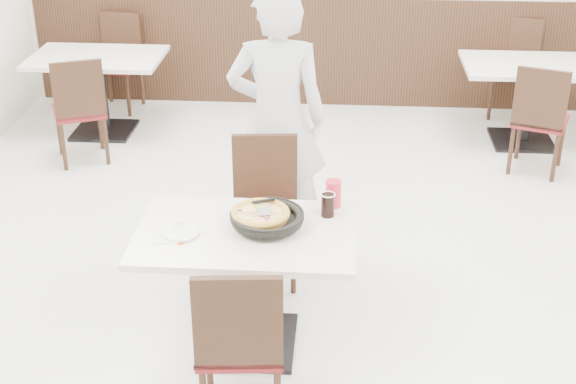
# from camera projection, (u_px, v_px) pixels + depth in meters

# --- Properties ---
(floor) EXTENTS (7.00, 7.00, 0.00)m
(floor) POSITION_uv_depth(u_px,v_px,m) (304.00, 286.00, 5.25)
(floor) COLOR beige
(floor) RESTS_ON ground
(wainscot_back) EXTENTS (5.90, 0.03, 1.10)m
(wainscot_back) POSITION_uv_depth(u_px,v_px,m) (323.00, 53.00, 8.12)
(wainscot_back) COLOR black
(wainscot_back) RESTS_ON floor
(main_table) EXTENTS (1.22, 0.83, 0.75)m
(main_table) POSITION_uv_depth(u_px,v_px,m) (247.00, 289.00, 4.54)
(main_table) COLOR silver
(main_table) RESTS_ON floor
(chair_near) EXTENTS (0.46, 0.46, 0.95)m
(chair_near) POSITION_uv_depth(u_px,v_px,m) (241.00, 338.00, 3.96)
(chair_near) COLOR black
(chair_near) RESTS_ON floor
(chair_far) EXTENTS (0.45, 0.45, 0.95)m
(chair_far) POSITION_uv_depth(u_px,v_px,m) (265.00, 215.00, 5.13)
(chair_far) COLOR black
(chair_far) RESTS_ON floor
(trivet) EXTENTS (0.11, 0.11, 0.04)m
(trivet) POSITION_uv_depth(u_px,v_px,m) (263.00, 224.00, 4.41)
(trivet) COLOR black
(trivet) RESTS_ON main_table
(pizza_pan) EXTENTS (0.40, 0.40, 0.01)m
(pizza_pan) POSITION_uv_depth(u_px,v_px,m) (267.00, 221.00, 4.40)
(pizza_pan) COLOR black
(pizza_pan) RESTS_ON trivet
(pizza) EXTENTS (0.31, 0.31, 0.02)m
(pizza) POSITION_uv_depth(u_px,v_px,m) (260.00, 216.00, 4.40)
(pizza) COLOR #BB8733
(pizza) RESTS_ON pizza_pan
(pizza_server) EXTENTS (0.08, 0.10, 0.00)m
(pizza_server) POSITION_uv_depth(u_px,v_px,m) (264.00, 211.00, 4.38)
(pizza_server) COLOR white
(pizza_server) RESTS_ON pizza
(napkin) EXTENTS (0.19, 0.19, 0.00)m
(napkin) POSITION_uv_depth(u_px,v_px,m) (168.00, 236.00, 4.32)
(napkin) COLOR silver
(napkin) RESTS_ON main_table
(side_plate) EXTENTS (0.20, 0.20, 0.01)m
(side_plate) POSITION_uv_depth(u_px,v_px,m) (181.00, 233.00, 4.34)
(side_plate) COLOR silver
(side_plate) RESTS_ON napkin
(fork) EXTENTS (0.05, 0.15, 0.00)m
(fork) POSITION_uv_depth(u_px,v_px,m) (179.00, 232.00, 4.32)
(fork) COLOR white
(fork) RESTS_ON side_plate
(cola_glass) EXTENTS (0.08, 0.08, 0.13)m
(cola_glass) POSITION_uv_depth(u_px,v_px,m) (328.00, 205.00, 4.51)
(cola_glass) COLOR black
(cola_glass) RESTS_ON main_table
(red_cup) EXTENTS (0.09, 0.09, 0.16)m
(red_cup) POSITION_uv_depth(u_px,v_px,m) (333.00, 194.00, 4.61)
(red_cup) COLOR red
(red_cup) RESTS_ON main_table
(diner_person) EXTENTS (0.69, 0.47, 1.85)m
(diner_person) POSITION_uv_depth(u_px,v_px,m) (277.00, 121.00, 5.39)
(diner_person) COLOR silver
(diner_person) RESTS_ON floor
(bg_table_left) EXTENTS (1.26, 0.89, 0.75)m
(bg_table_left) POSITION_uv_depth(u_px,v_px,m) (101.00, 95.00, 7.50)
(bg_table_left) COLOR silver
(bg_table_left) RESTS_ON floor
(bg_chair_left_near) EXTENTS (0.55, 0.55, 0.95)m
(bg_chair_left_near) POSITION_uv_depth(u_px,v_px,m) (79.00, 108.00, 6.88)
(bg_chair_left_near) COLOR black
(bg_chair_left_near) RESTS_ON floor
(bg_chair_left_far) EXTENTS (0.48, 0.48, 0.95)m
(bg_chair_left_far) POSITION_uv_depth(u_px,v_px,m) (116.00, 64.00, 8.02)
(bg_chair_left_far) COLOR black
(bg_chair_left_far) RESTS_ON floor
(bg_table_right) EXTENTS (1.30, 0.96, 0.75)m
(bg_table_right) POSITION_uv_depth(u_px,v_px,m) (526.00, 104.00, 7.28)
(bg_table_right) COLOR silver
(bg_table_right) RESTS_ON floor
(bg_chair_right_near) EXTENTS (0.54, 0.54, 0.95)m
(bg_chair_right_near) POSITION_uv_depth(u_px,v_px,m) (541.00, 118.00, 6.68)
(bg_chair_right_near) COLOR black
(bg_chair_right_near) RESTS_ON floor
(bg_chair_right_far) EXTENTS (0.51, 0.51, 0.95)m
(bg_chair_right_far) POSITION_uv_depth(u_px,v_px,m) (514.00, 70.00, 7.85)
(bg_chair_right_far) COLOR black
(bg_chair_right_far) RESTS_ON floor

